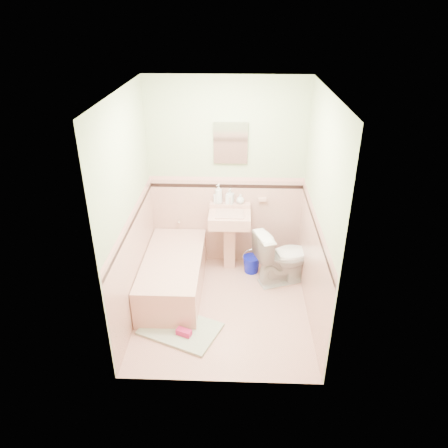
{
  "coord_description": "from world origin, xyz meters",
  "views": [
    {
      "loc": [
        0.16,
        -4.01,
        3.22
      ],
      "look_at": [
        0.0,
        0.25,
        1.0
      ],
      "focal_mm": 34.04,
      "sensor_mm": 36.0,
      "label": 1
    }
  ],
  "objects_px": {
    "bathtub": "(173,276)",
    "soap_bottle_left": "(219,194)",
    "soap_bottle_right": "(240,199)",
    "shoe": "(184,332)",
    "sink": "(230,242)",
    "medicine_cabinet": "(231,143)",
    "bucket": "(251,264)",
    "toilet": "(283,257)",
    "soap_bottle_mid": "(230,196)"
  },
  "relations": [
    {
      "from": "soap_bottle_right",
      "to": "toilet",
      "type": "height_order",
      "value": "soap_bottle_right"
    },
    {
      "from": "medicine_cabinet",
      "to": "shoe",
      "type": "xyz_separation_m",
      "value": [
        -0.46,
        -1.58,
        -1.63
      ]
    },
    {
      "from": "soap_bottle_mid",
      "to": "soap_bottle_right",
      "type": "bearing_deg",
      "value": 0.0
    },
    {
      "from": "bucket",
      "to": "bathtub",
      "type": "bearing_deg",
      "value": -154.5
    },
    {
      "from": "bathtub",
      "to": "sink",
      "type": "xyz_separation_m",
      "value": [
        0.68,
        0.53,
        0.19
      ]
    },
    {
      "from": "bucket",
      "to": "soap_bottle_mid",
      "type": "bearing_deg",
      "value": 141.0
    },
    {
      "from": "medicine_cabinet",
      "to": "soap_bottle_right",
      "type": "bearing_deg",
      "value": -12.66
    },
    {
      "from": "sink",
      "to": "soap_bottle_right",
      "type": "distance_m",
      "value": 0.59
    },
    {
      "from": "sink",
      "to": "bucket",
      "type": "distance_m",
      "value": 0.43
    },
    {
      "from": "sink",
      "to": "toilet",
      "type": "relative_size",
      "value": 1.14
    },
    {
      "from": "soap_bottle_left",
      "to": "toilet",
      "type": "xyz_separation_m",
      "value": [
        0.84,
        -0.45,
        -0.66
      ]
    },
    {
      "from": "sink",
      "to": "shoe",
      "type": "relative_size",
      "value": 5.08
    },
    {
      "from": "soap_bottle_right",
      "to": "shoe",
      "type": "relative_size",
      "value": 0.79
    },
    {
      "from": "toilet",
      "to": "bucket",
      "type": "height_order",
      "value": "toilet"
    },
    {
      "from": "bathtub",
      "to": "soap_bottle_left",
      "type": "xyz_separation_m",
      "value": [
        0.53,
        0.71,
        0.8
      ]
    },
    {
      "from": "soap_bottle_mid",
      "to": "toilet",
      "type": "xyz_separation_m",
      "value": [
        0.69,
        -0.45,
        -0.63
      ]
    },
    {
      "from": "bathtub",
      "to": "soap_bottle_left",
      "type": "height_order",
      "value": "soap_bottle_left"
    },
    {
      "from": "sink",
      "to": "medicine_cabinet",
      "type": "xyz_separation_m",
      "value": [
        0.0,
        0.21,
        1.28
      ]
    },
    {
      "from": "soap_bottle_mid",
      "to": "soap_bottle_right",
      "type": "distance_m",
      "value": 0.14
    },
    {
      "from": "bucket",
      "to": "soap_bottle_right",
      "type": "bearing_deg",
      "value": 124.04
    },
    {
      "from": "soap_bottle_left",
      "to": "shoe",
      "type": "relative_size",
      "value": 1.61
    },
    {
      "from": "medicine_cabinet",
      "to": "toilet",
      "type": "distance_m",
      "value": 1.57
    },
    {
      "from": "bathtub",
      "to": "soap_bottle_right",
      "type": "height_order",
      "value": "soap_bottle_right"
    },
    {
      "from": "bucket",
      "to": "shoe",
      "type": "bearing_deg",
      "value": -120.04
    },
    {
      "from": "sink",
      "to": "soap_bottle_mid",
      "type": "height_order",
      "value": "soap_bottle_mid"
    },
    {
      "from": "shoe",
      "to": "toilet",
      "type": "bearing_deg",
      "value": 65.56
    },
    {
      "from": "medicine_cabinet",
      "to": "bucket",
      "type": "xyz_separation_m",
      "value": [
        0.3,
        -0.27,
        -1.59
      ]
    },
    {
      "from": "soap_bottle_mid",
      "to": "bucket",
      "type": "xyz_separation_m",
      "value": [
        0.3,
        -0.24,
        -0.88
      ]
    },
    {
      "from": "sink",
      "to": "soap_bottle_mid",
      "type": "bearing_deg",
      "value": 90.84
    },
    {
      "from": "soap_bottle_mid",
      "to": "bucket",
      "type": "relative_size",
      "value": 0.89
    },
    {
      "from": "soap_bottle_left",
      "to": "medicine_cabinet",
      "type": "bearing_deg",
      "value": 11.25
    },
    {
      "from": "sink",
      "to": "toilet",
      "type": "height_order",
      "value": "sink"
    },
    {
      "from": "bathtub",
      "to": "soap_bottle_mid",
      "type": "bearing_deg",
      "value": 46.35
    },
    {
      "from": "soap_bottle_left",
      "to": "sink",
      "type": "bearing_deg",
      "value": -50.05
    },
    {
      "from": "soap_bottle_left",
      "to": "soap_bottle_right",
      "type": "height_order",
      "value": "soap_bottle_left"
    },
    {
      "from": "soap_bottle_left",
      "to": "bucket",
      "type": "distance_m",
      "value": 1.05
    },
    {
      "from": "soap_bottle_left",
      "to": "toilet",
      "type": "height_order",
      "value": "soap_bottle_left"
    },
    {
      "from": "soap_bottle_right",
      "to": "shoe",
      "type": "xyz_separation_m",
      "value": [
        -0.59,
        -1.55,
        -0.89
      ]
    },
    {
      "from": "toilet",
      "to": "bucket",
      "type": "xyz_separation_m",
      "value": [
        -0.39,
        0.2,
        -0.25
      ]
    },
    {
      "from": "soap_bottle_mid",
      "to": "sink",
      "type": "bearing_deg",
      "value": -89.16
    },
    {
      "from": "bathtub",
      "to": "toilet",
      "type": "relative_size",
      "value": 2.04
    },
    {
      "from": "bathtub",
      "to": "shoe",
      "type": "xyz_separation_m",
      "value": [
        0.22,
        -0.84,
        -0.16
      ]
    },
    {
      "from": "soap_bottle_left",
      "to": "soap_bottle_right",
      "type": "bearing_deg",
      "value": 0.0
    },
    {
      "from": "soap_bottle_mid",
      "to": "toilet",
      "type": "relative_size",
      "value": 0.28
    },
    {
      "from": "soap_bottle_left",
      "to": "soap_bottle_mid",
      "type": "height_order",
      "value": "soap_bottle_left"
    },
    {
      "from": "soap_bottle_left",
      "to": "bucket",
      "type": "height_order",
      "value": "soap_bottle_left"
    },
    {
      "from": "soap_bottle_right",
      "to": "toilet",
      "type": "bearing_deg",
      "value": -38.88
    },
    {
      "from": "bathtub",
      "to": "bucket",
      "type": "relative_size",
      "value": 6.57
    },
    {
      "from": "soap_bottle_right",
      "to": "soap_bottle_left",
      "type": "bearing_deg",
      "value": 180.0
    },
    {
      "from": "toilet",
      "to": "soap_bottle_left",
      "type": "bearing_deg",
      "value": 41.98
    }
  ]
}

